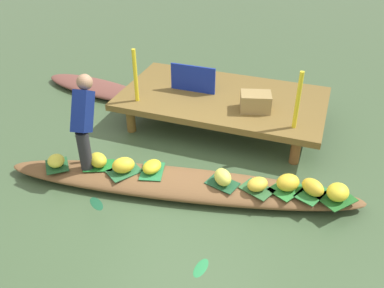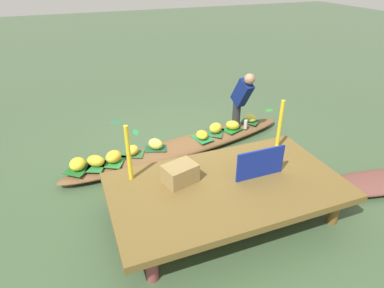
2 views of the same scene
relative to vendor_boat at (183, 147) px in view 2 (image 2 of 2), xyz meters
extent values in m
plane|color=#3F5737|center=(0.00, 0.00, -0.10)|extent=(40.00, 40.00, 0.00)
cube|color=brown|center=(0.02, 1.84, 0.35)|extent=(3.20, 1.80, 0.10)
cylinder|color=brown|center=(-1.26, 1.12, 0.10)|extent=(0.14, 0.14, 0.40)
cylinder|color=brown|center=(1.30, 1.12, 0.10)|extent=(0.14, 0.14, 0.40)
cylinder|color=brown|center=(-1.26, 2.56, 0.10)|extent=(0.14, 0.14, 0.40)
cylinder|color=brown|center=(1.30, 2.56, 0.10)|extent=(0.14, 0.14, 0.40)
ellipsoid|color=brown|center=(0.00, 0.00, 0.00)|extent=(4.66, 1.45, 0.20)
ellipsoid|color=brown|center=(-2.49, 2.17, -0.02)|extent=(2.35, 0.98, 0.17)
cube|color=#1D712A|center=(-1.09, -0.13, 0.11)|extent=(0.45, 0.39, 0.01)
ellipsoid|color=gold|center=(-1.09, -0.13, 0.20)|extent=(0.34, 0.31, 0.18)
cube|color=#2D7F34|center=(1.32, 0.23, 0.11)|extent=(0.47, 0.51, 0.01)
ellipsoid|color=yellow|center=(1.32, 0.23, 0.20)|extent=(0.38, 0.37, 0.20)
cube|color=#2F6133|center=(0.98, 0.10, 0.11)|extent=(0.45, 0.40, 0.01)
ellipsoid|color=gold|center=(0.98, 0.10, 0.18)|extent=(0.33, 0.34, 0.16)
cube|color=#296439|center=(-0.72, -0.13, 0.11)|extent=(0.47, 0.50, 0.01)
ellipsoid|color=yellow|center=(-0.72, -0.13, 0.20)|extent=(0.37, 0.36, 0.20)
cube|color=#206224|center=(1.91, 0.25, 0.11)|extent=(0.51, 0.52, 0.01)
ellipsoid|color=yellow|center=(1.91, 0.25, 0.20)|extent=(0.33, 0.35, 0.19)
cube|color=#297334|center=(1.62, 0.25, 0.11)|extent=(0.41, 0.49, 0.01)
ellipsoid|color=gold|center=(1.62, 0.25, 0.20)|extent=(0.36, 0.35, 0.19)
cube|color=#20532B|center=(-1.62, -0.31, 0.11)|extent=(0.43, 0.44, 0.01)
ellipsoid|color=#E7E048|center=(-1.62, -0.31, 0.18)|extent=(0.31, 0.32, 0.16)
cube|color=#267942|center=(-0.38, 0.00, 0.11)|extent=(0.37, 0.46, 0.01)
ellipsoid|color=gold|center=(-0.38, 0.00, 0.18)|extent=(0.26, 0.32, 0.14)
cube|color=#1E4F2E|center=(0.55, 0.06, 0.11)|extent=(0.44, 0.35, 0.01)
ellipsoid|color=#E5E456|center=(0.55, 0.06, 0.20)|extent=(0.33, 0.34, 0.20)
cylinder|color=#28282D|center=(-1.21, -0.21, 0.38)|extent=(0.16, 0.16, 0.55)
cube|color=navy|center=(-1.24, -0.09, 0.88)|extent=(0.26, 0.52, 0.59)
sphere|color=#9E7556|center=(-1.27, 0.08, 1.19)|extent=(0.20, 0.20, 0.20)
cylinder|color=silver|center=(-1.36, -0.07, 0.19)|extent=(0.07, 0.07, 0.18)
cube|color=navy|center=(-0.48, 1.84, 0.61)|extent=(0.74, 0.03, 0.44)
cylinder|color=yellow|center=(-1.18, 1.24, 0.81)|extent=(0.06, 0.06, 0.83)
cylinder|color=yellow|center=(1.22, 1.24, 0.81)|extent=(0.06, 0.06, 0.83)
cube|color=olive|center=(0.61, 1.56, 0.53)|extent=(0.51, 0.43, 0.27)
ellipsoid|color=#278447|center=(0.67, -1.11, -0.10)|extent=(0.15, 0.29, 0.01)
ellipsoid|color=#2F8D2F|center=(-2.60, -1.08, -0.10)|extent=(0.25, 0.21, 0.01)
ellipsoid|color=#246E47|center=(0.97, -1.78, -0.10)|extent=(0.29, 0.25, 0.01)
ellipsoid|color=#184F30|center=(-0.88, -0.60, -0.10)|extent=(0.31, 0.27, 0.01)
camera|label=1|loc=(1.56, -3.87, 3.34)|focal=38.72mm
camera|label=2|loc=(1.80, 5.09, 3.08)|focal=30.81mm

